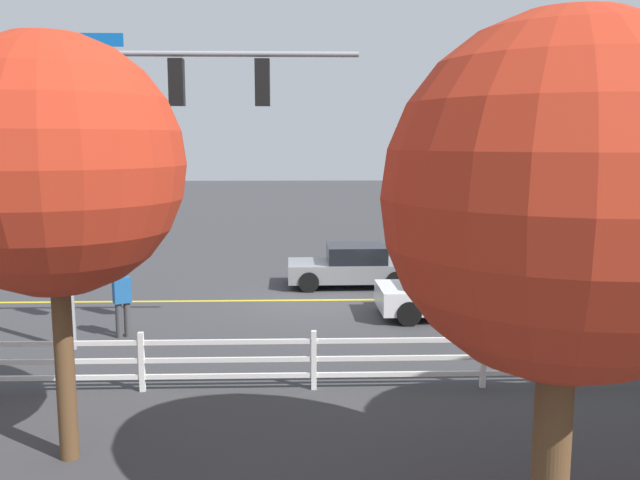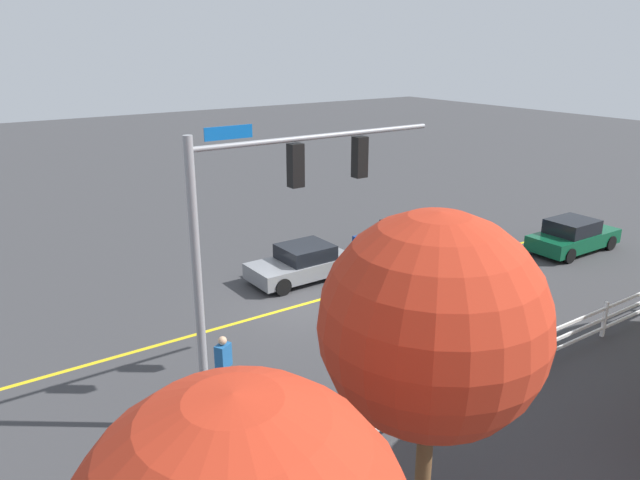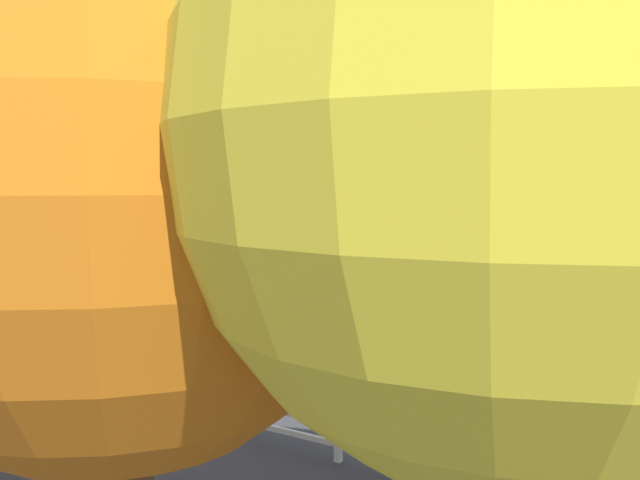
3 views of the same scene
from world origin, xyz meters
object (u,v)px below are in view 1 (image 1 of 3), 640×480
Objects in this scene: car_0 at (511,264)px; pedestrian at (122,299)px; car_1 at (452,292)px; tree_2 at (53,166)px; tree_1 at (565,200)px; car_2 at (352,266)px.

pedestrian is (11.21, 5.62, 0.25)m from car_0.
car_1 is 2.45× the size of pedestrian.
car_0 is 0.68× the size of tree_2.
car_1 is 11.57m from tree_2.
tree_1 is at bearing -97.71° from car_1.
pedestrian reaches higher than car_2.
car_0 is 4.86m from car_1.
tree_1 is (-7.19, 8.56, 3.14)m from pedestrian.
tree_2 is at bearing -19.70° from tree_1.
car_2 is at bearing 120.51° from car_1.
tree_1 reaches higher than car_1.
car_2 is 13.46m from tree_2.
pedestrian is (5.97, 5.59, 0.28)m from car_2.
tree_2 is (5.17, 11.86, 3.70)m from car_2.
car_2 is 2.40× the size of pedestrian.
pedestrian is 11.61m from tree_1.
tree_2 is (6.39, -2.29, 0.29)m from tree_1.
car_0 is 16.22m from tree_2.
car_2 is at bearing 0.70° from car_0.
tree_1 reaches higher than car_0.
car_1 is 8.55m from pedestrian.
tree_2 is at bearing 49.21° from car_0.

